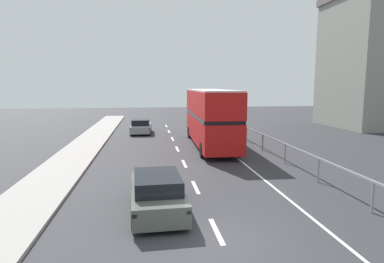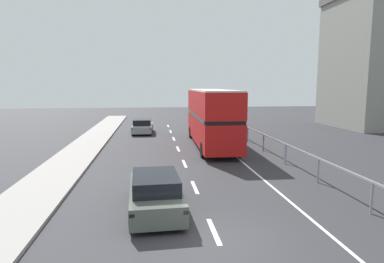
% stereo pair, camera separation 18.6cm
% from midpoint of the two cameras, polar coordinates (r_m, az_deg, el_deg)
% --- Properties ---
extents(ground_plane, '(74.39, 120.00, 0.10)m').
position_cam_midpoint_polar(ground_plane, '(10.36, 4.47, -18.51)').
color(ground_plane, '#2D2C30').
extents(lane_paint_markings, '(3.64, 46.00, 0.01)m').
position_cam_midpoint_polar(lane_paint_markings, '(18.59, 5.78, -6.26)').
color(lane_paint_markings, silver).
rests_on(lane_paint_markings, ground).
extents(bridge_side_railing, '(0.10, 42.00, 1.20)m').
position_cam_midpoint_polar(bridge_side_railing, '(20.02, 15.58, -2.64)').
color(bridge_side_railing, gray).
rests_on(bridge_side_railing, ground).
extents(double_decker_bus_red, '(2.81, 11.11, 4.24)m').
position_cam_midpoint_polar(double_decker_bus_red, '(24.72, 2.99, 2.67)').
color(double_decker_bus_red, red).
rests_on(double_decker_bus_red, ground).
extents(hatchback_car_near, '(2.01, 4.47, 1.41)m').
position_cam_midpoint_polar(hatchback_car_near, '(12.28, -6.48, -10.51)').
color(hatchback_car_near, '#4D534C').
rests_on(hatchback_car_near, ground).
extents(sedan_car_ahead, '(2.01, 4.11, 1.36)m').
position_cam_midpoint_polar(sedan_car_ahead, '(31.91, -8.97, 0.86)').
color(sedan_car_ahead, gray).
rests_on(sedan_car_ahead, ground).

